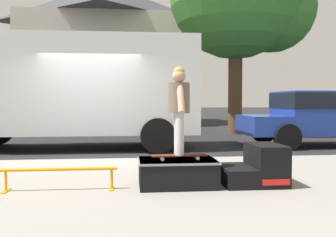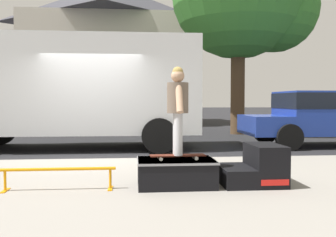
# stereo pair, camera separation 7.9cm
# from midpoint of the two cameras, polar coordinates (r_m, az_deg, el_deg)

# --- Properties ---
(ground_plane) EXTENTS (140.00, 140.00, 0.00)m
(ground_plane) POSITION_cam_midpoint_polar(r_m,az_deg,el_deg) (8.68, -12.40, -6.22)
(ground_plane) COLOR black
(sidewalk_slab) EXTENTS (50.00, 5.00, 0.12)m
(sidewalk_slab) POSITION_cam_midpoint_polar(r_m,az_deg,el_deg) (5.75, -15.86, -10.20)
(sidewalk_slab) COLOR gray
(sidewalk_slab) RESTS_ON ground
(skate_box) EXTENTS (1.10, 0.78, 0.38)m
(skate_box) POSITION_cam_midpoint_polar(r_m,az_deg,el_deg) (5.46, 0.97, -7.97)
(skate_box) COLOR black
(skate_box) RESTS_ON sidewalk_slab
(kicker_ramp) EXTENTS (0.88, 0.80, 0.58)m
(kicker_ramp) POSITION_cam_midpoint_polar(r_m,az_deg,el_deg) (5.71, 12.81, -7.19)
(kicker_ramp) COLOR black
(kicker_ramp) RESTS_ON sidewalk_slab
(grind_rail) EXTENTS (1.56, 0.28, 0.31)m
(grind_rail) POSITION_cam_midpoint_polar(r_m,az_deg,el_deg) (5.40, -16.41, -7.88)
(grind_rail) COLOR orange
(grind_rail) RESTS_ON sidewalk_slab
(skateboard) EXTENTS (0.79, 0.24, 0.07)m
(skateboard) POSITION_cam_midpoint_polar(r_m,az_deg,el_deg) (5.38, 1.23, -5.60)
(skateboard) COLOR #4C1E14
(skateboard) RESTS_ON skate_box
(skater_kid) EXTENTS (0.30, 0.64, 1.24)m
(skater_kid) POSITION_cam_midpoint_polar(r_m,az_deg,el_deg) (5.33, 1.24, 2.32)
(skater_kid) COLOR silver
(skater_kid) RESTS_ON skateboard
(box_truck) EXTENTS (6.91, 2.63, 3.05)m
(box_truck) POSITION_cam_midpoint_polar(r_m,az_deg,el_deg) (10.86, -14.82, 4.52)
(box_truck) COLOR silver
(box_truck) RESTS_ON ground
(pickup_truck_blue) EXTENTS (5.70, 2.09, 1.61)m
(pickup_truck_blue) POSITION_cam_midpoint_polar(r_m,az_deg,el_deg) (12.21, 23.21, 0.39)
(pickup_truck_blue) COLOR #1E3899
(pickup_truck_blue) RESTS_ON ground
(house_behind) EXTENTS (9.54, 8.23, 8.40)m
(house_behind) POSITION_cam_midpoint_polar(r_m,az_deg,el_deg) (23.50, -9.29, 9.72)
(house_behind) COLOR beige
(house_behind) RESTS_ON ground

